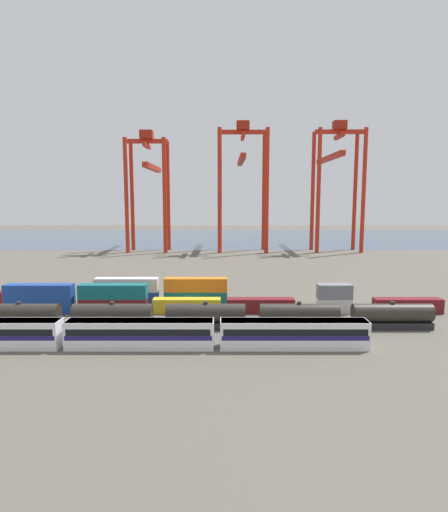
# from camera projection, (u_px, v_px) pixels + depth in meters

# --- Properties ---
(ground_plane) EXTENTS (420.00, 420.00, 0.00)m
(ground_plane) POSITION_uv_depth(u_px,v_px,m) (204.00, 272.00, 119.39)
(ground_plane) COLOR #5B564C
(harbour_water) EXTENTS (400.00, 110.00, 0.01)m
(harbour_water) POSITION_uv_depth(u_px,v_px,m) (214.00, 238.00, 224.23)
(harbour_water) COLOR #384C60
(harbour_water) RESTS_ON ground_plane
(passenger_train) EXTENTS (62.32, 3.14, 3.90)m
(passenger_train) POSITION_uv_depth(u_px,v_px,m) (141.00, 333.00, 58.82)
(passenger_train) COLOR silver
(passenger_train) RESTS_ON ground_plane
(freight_tank_row) EXTENTS (71.26, 2.85, 4.31)m
(freight_tank_row) POSITION_uv_depth(u_px,v_px,m) (207.00, 316.00, 67.71)
(freight_tank_row) COLOR #232326
(freight_tank_row) RESTS_ON ground_plane
(shipping_container_0) EXTENTS (12.10, 2.44, 2.60)m
(shipping_container_0) POSITION_uv_depth(u_px,v_px,m) (41.00, 305.00, 77.14)
(shipping_container_0) COLOR #1C4299
(shipping_container_0) RESTS_ON ground_plane
(shipping_container_1) EXTENTS (12.10, 2.44, 2.60)m
(shipping_container_1) POSITION_uv_depth(u_px,v_px,m) (40.00, 291.00, 76.79)
(shipping_container_1) COLOR #1C4299
(shipping_container_1) RESTS_ON shipping_container_0
(shipping_container_2) EXTENTS (12.10, 2.44, 2.60)m
(shipping_container_2) POSITION_uv_depth(u_px,v_px,m) (114.00, 305.00, 77.11)
(shipping_container_2) COLOR maroon
(shipping_container_2) RESTS_ON ground_plane
(shipping_container_3) EXTENTS (12.10, 2.44, 2.60)m
(shipping_container_3) POSITION_uv_depth(u_px,v_px,m) (114.00, 291.00, 76.76)
(shipping_container_3) COLOR #146066
(shipping_container_3) RESTS_ON shipping_container_2
(shipping_container_4) EXTENTS (12.10, 2.44, 2.60)m
(shipping_container_4) POSITION_uv_depth(u_px,v_px,m) (188.00, 306.00, 77.08)
(shipping_container_4) COLOR gold
(shipping_container_4) RESTS_ON ground_plane
(shipping_container_5) EXTENTS (12.10, 2.44, 2.60)m
(shipping_container_5) POSITION_uv_depth(u_px,v_px,m) (261.00, 306.00, 77.05)
(shipping_container_5) COLOR maroon
(shipping_container_5) RESTS_ON ground_plane
(shipping_container_6) EXTENTS (6.04, 2.44, 2.60)m
(shipping_container_6) POSITION_uv_depth(u_px,v_px,m) (335.00, 306.00, 77.02)
(shipping_container_6) COLOR silver
(shipping_container_6) RESTS_ON ground_plane
(shipping_container_7) EXTENTS (6.04, 2.44, 2.60)m
(shipping_container_7) POSITION_uv_depth(u_px,v_px,m) (336.00, 291.00, 76.67)
(shipping_container_7) COLOR slate
(shipping_container_7) RESTS_ON shipping_container_6
(shipping_container_8) EXTENTS (12.10, 2.44, 2.60)m
(shipping_container_8) POSITION_uv_depth(u_px,v_px,m) (409.00, 306.00, 76.99)
(shipping_container_8) COLOR maroon
(shipping_container_8) RESTS_ON ground_plane
(shipping_container_10) EXTENTS (6.04, 2.44, 2.60)m
(shipping_container_10) POSITION_uv_depth(u_px,v_px,m) (59.00, 298.00, 83.06)
(shipping_container_10) COLOR #197538
(shipping_container_10) RESTS_ON ground_plane
(shipping_container_11) EXTENTS (12.10, 2.44, 2.60)m
(shipping_container_11) POSITION_uv_depth(u_px,v_px,m) (128.00, 298.00, 83.03)
(shipping_container_11) COLOR #1C4299
(shipping_container_11) RESTS_ON ground_plane
(shipping_container_12) EXTENTS (12.10, 2.44, 2.60)m
(shipping_container_12) POSITION_uv_depth(u_px,v_px,m) (128.00, 285.00, 82.68)
(shipping_container_12) COLOR silver
(shipping_container_12) RESTS_ON shipping_container_11
(shipping_container_13) EXTENTS (12.10, 2.44, 2.60)m
(shipping_container_13) POSITION_uv_depth(u_px,v_px,m) (197.00, 298.00, 83.00)
(shipping_container_13) COLOR #146066
(shipping_container_13) RESTS_ON ground_plane
(shipping_container_14) EXTENTS (12.10, 2.44, 2.60)m
(shipping_container_14) POSITION_uv_depth(u_px,v_px,m) (197.00, 285.00, 82.65)
(shipping_container_14) COLOR orange
(shipping_container_14) RESTS_ON shipping_container_13
(gantry_crane_west) EXTENTS (15.89, 36.12, 45.78)m
(gantry_crane_west) POSITION_uv_depth(u_px,v_px,m) (150.00, 179.00, 166.71)
(gantry_crane_west) COLOR red
(gantry_crane_west) RESTS_ON ground_plane
(gantry_crane_central) EXTENTS (19.11, 41.25, 49.15)m
(gantry_crane_central) POSITION_uv_depth(u_px,v_px,m) (243.00, 173.00, 166.81)
(gantry_crane_central) COLOR red
(gantry_crane_central) RESTS_ON ground_plane
(gantry_crane_east) EXTENTS (18.40, 40.93, 49.26)m
(gantry_crane_east) POSITION_uv_depth(u_px,v_px,m) (337.00, 173.00, 166.78)
(gantry_crane_east) COLOR red
(gantry_crane_east) RESTS_ON ground_plane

